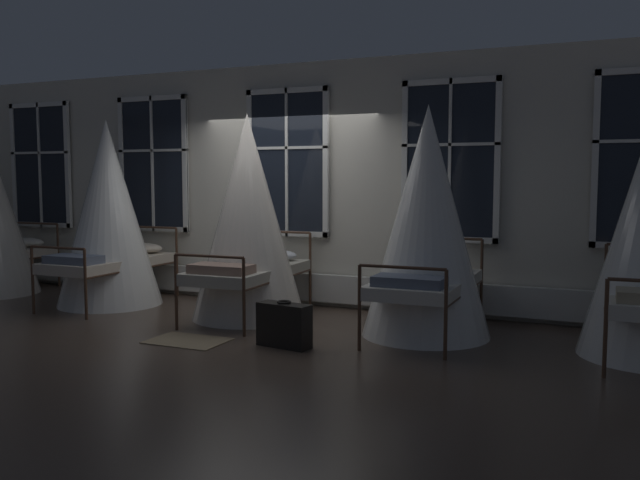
{
  "coord_description": "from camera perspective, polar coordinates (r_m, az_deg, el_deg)",
  "views": [
    {
      "loc": [
        4.05,
        -7.08,
        1.69
      ],
      "look_at": [
        0.93,
        0.03,
        0.98
      ],
      "focal_mm": 38.28,
      "sensor_mm": 36.0,
      "label": 1
    }
  ],
  "objects": [
    {
      "name": "cot_third",
      "position": [
        8.23,
        -6.03,
        1.7
      ],
      "size": [
        1.37,
        1.88,
        2.46
      ],
      "rotation": [
        0.0,
        0.0,
        1.6
      ],
      "color": "#4C3323",
      "rests_on": "ground"
    },
    {
      "name": "cot_fourth",
      "position": [
        7.33,
        8.93,
        1.26
      ],
      "size": [
        1.37,
        1.86,
        2.46
      ],
      "rotation": [
        0.0,
        0.0,
        1.57
      ],
      "color": "#4C3323",
      "rests_on": "ground"
    },
    {
      "name": "cot_second",
      "position": [
        9.49,
        -17.27,
        1.96
      ],
      "size": [
        1.37,
        1.86,
        2.46
      ],
      "rotation": [
        0.0,
        0.0,
        1.56
      ],
      "color": "#4C3323",
      "rests_on": "ground"
    },
    {
      "name": "rug_third",
      "position": [
        7.28,
        -11.0,
        -8.27
      ],
      "size": [
        0.8,
        0.56,
        0.01
      ],
      "primitive_type": "cube",
      "rotation": [
        0.0,
        0.0,
        -0.01
      ],
      "color": "#8E7A5B",
      "rests_on": "ground"
    },
    {
      "name": "ground",
      "position": [
        8.33,
        -5.99,
        -6.52
      ],
      "size": [
        24.51,
        24.51,
        0.0
      ],
      "primitive_type": "plane",
      "color": "#4C3D33"
    },
    {
      "name": "window_bank",
      "position": [
        9.11,
        -2.77,
        1.46
      ],
      "size": [
        9.9,
        0.1,
        2.8
      ],
      "color": "black",
      "rests_on": "ground"
    },
    {
      "name": "back_wall_with_windows",
      "position": [
        9.2,
        -2.45,
        4.63
      ],
      "size": [
        13.25,
        0.1,
        3.2
      ],
      "primitive_type": "cube",
      "color": "beige",
      "rests_on": "ground"
    },
    {
      "name": "suitcase_dark",
      "position": [
        6.88,
        -3.02,
        -7.11
      ],
      "size": [
        0.58,
        0.29,
        0.47
      ],
      "rotation": [
        0.0,
        0.0,
        -0.16
      ],
      "color": "black",
      "rests_on": "ground"
    }
  ]
}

